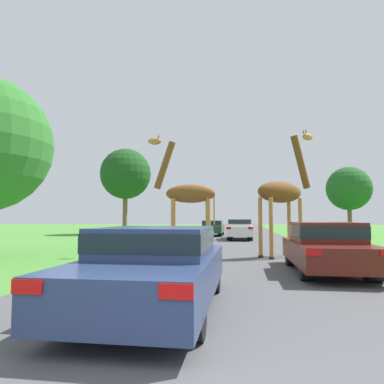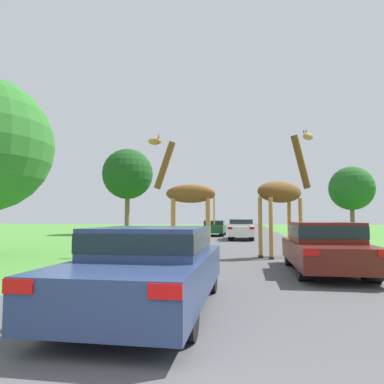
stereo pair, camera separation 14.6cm
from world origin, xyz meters
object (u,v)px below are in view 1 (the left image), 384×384
Objects in this scene: car_lead_maroon at (156,265)px; car_queue_left at (213,227)px; tree_right_cluster at (349,189)px; car_queue_right at (240,228)px; car_far_ahead at (326,246)px; tree_centre_back at (126,174)px; giraffe_near_road at (187,196)px; giraffe_companion at (283,192)px.

car_lead_maroon reaches higher than car_queue_left.
car_queue_right is at bearing -139.10° from tree_right_cluster.
tree_right_cluster reaches higher than car_lead_maroon.
car_queue_right reaches higher than car_queue_left.
tree_centre_back reaches higher than car_far_ahead.
tree_right_cluster is (20.92, 2.23, -1.47)m from tree_centre_back.
car_lead_maroon is 0.75× the size of tree_right_cluster.
car_far_ahead reaches higher than car_lead_maroon.
car_queue_right is 13.59m from tree_centre_back.
tree_centre_back is (-8.81, 17.30, 3.30)m from giraffe_near_road.
tree_right_cluster reaches higher than car_far_ahead.
car_queue_right is at bearing 99.82° from car_far_ahead.
car_queue_left is (-1.12, 23.89, -0.02)m from car_lead_maroon.
tree_centre_back is at bearing 169.02° from car_queue_left.
tree_right_cluster is (12.11, 19.52, 1.82)m from giraffe_near_road.
giraffe_companion is 21.33m from tree_right_cluster.
car_far_ahead reaches higher than car_queue_left.
car_queue_left is at bearing -8.15° from giraffe_near_road.
tree_right_cluster is (10.03, 8.69, 3.45)m from car_queue_right.
giraffe_companion is (3.89, -0.09, 0.12)m from giraffe_near_road.
car_lead_maroon is at bearing -58.18° from giraffe_companion.
giraffe_near_road is 1.13× the size of car_queue_left.
car_far_ahead is (0.73, -3.75, -1.80)m from giraffe_companion.
giraffe_companion reaches higher than car_queue_right.
car_far_ahead is 0.72× the size of tree_right_cluster.
car_queue_right reaches higher than car_far_ahead.
tree_right_cluster is at bearing 72.22° from car_far_ahead.
tree_centre_back is 21.09m from tree_right_cluster.
tree_centre_back is at bearing 110.67° from car_lead_maroon.
giraffe_companion is at bearing -100.50° from giraffe_near_road.
giraffe_near_road is 3.89m from giraffe_companion.
car_queue_right is at bearing -63.68° from car_queue_left.
tree_right_cluster reaches higher than car_queue_left.
car_far_ahead is 0.55× the size of tree_centre_back.
giraffe_companion is 1.11× the size of car_queue_right.
car_queue_right is (-1.81, 10.92, -1.74)m from giraffe_companion.
tree_centre_back is (-8.51, 1.65, 5.01)m from car_queue_left.
car_queue_right is at bearing 151.84° from giraffe_companion.
giraffe_companion is 11.21m from car_queue_right.
tree_centre_back is (-10.89, 6.46, 4.92)m from car_queue_right.
tree_centre_back reaches higher than giraffe_companion.
giraffe_near_road is 19.69m from tree_centre_back.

